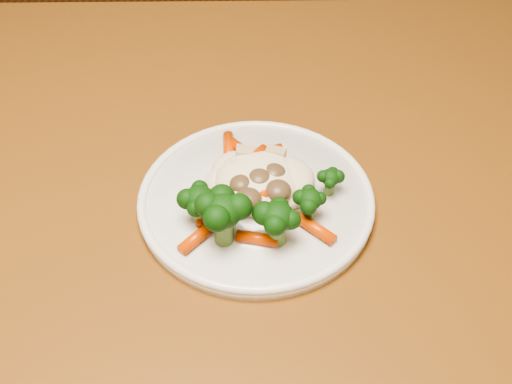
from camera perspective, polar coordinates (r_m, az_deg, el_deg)
dining_table at (r=0.76m, az=-1.48°, el=-5.05°), size 1.32×0.98×0.75m
plate at (r=0.67m, az=0.00°, el=-0.85°), size 0.24×0.24×0.01m
meal at (r=0.64m, az=-0.24°, el=-0.20°), size 0.16×0.18×0.05m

